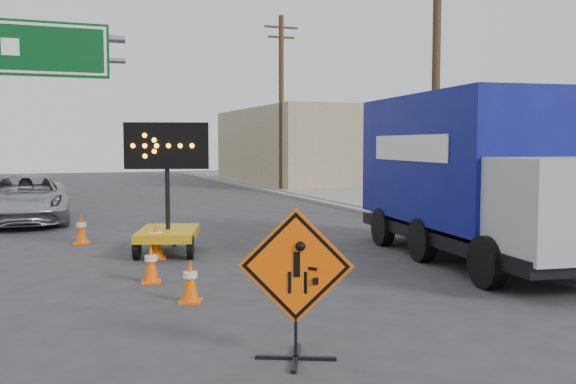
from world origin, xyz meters
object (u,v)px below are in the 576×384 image
arrow_board (168,225)px  box_truck (469,185)px  pickup_truck (26,199)px  construction_sign (296,280)px

arrow_board → box_truck: bearing=-10.0°
arrow_board → box_truck: box_truck is taller
arrow_board → pickup_truck: 7.95m
construction_sign → arrow_board: bearing=115.5°
box_truck → arrow_board: bearing=159.9°
construction_sign → arrow_board: arrow_board is taller
construction_sign → box_truck: box_truck is taller
construction_sign → arrow_board: 7.64m
arrow_board → box_truck: 6.65m
construction_sign → pickup_truck: size_ratio=0.32×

